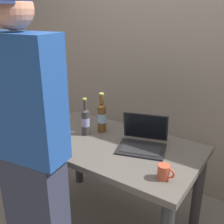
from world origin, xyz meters
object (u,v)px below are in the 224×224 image
(beer_bottle_dark, at_px, (86,121))
(person_figure, at_px, (31,154))
(laptop, at_px, (143,140))
(beer_bottle_brown, at_px, (102,117))
(coffee_mug, at_px, (164,172))

(beer_bottle_dark, distance_m, person_figure, 0.67)
(beer_bottle_dark, bearing_deg, person_figure, -77.91)
(laptop, relative_size, person_figure, 0.22)
(beer_bottle_dark, xyz_separation_m, person_figure, (0.14, -0.65, 0.06))
(laptop, bearing_deg, beer_bottle_brown, 173.68)
(beer_bottle_brown, xyz_separation_m, person_figure, (0.07, -0.77, 0.04))
(laptop, height_order, person_figure, person_figure)
(beer_bottle_brown, relative_size, coffee_mug, 3.08)
(laptop, relative_size, coffee_mug, 3.80)
(beer_bottle_dark, distance_m, coffee_mug, 0.79)
(laptop, distance_m, coffee_mug, 0.41)
(beer_bottle_brown, bearing_deg, laptop, -6.32)
(beer_bottle_brown, distance_m, coffee_mug, 0.76)
(beer_bottle_brown, distance_m, person_figure, 0.77)
(laptop, xyz_separation_m, beer_bottle_brown, (-0.39, 0.04, 0.08))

